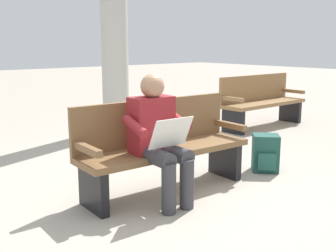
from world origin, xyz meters
TOP-DOWN VIEW (x-y plane):
  - ground_plane at (0.00, 0.00)m, footprint 40.00×40.00m
  - bench_near at (-0.00, -0.07)m, footprint 1.82×0.57m
  - person_seated at (0.22, 0.15)m, footprint 0.59×0.59m
  - backpack at (-1.29, 0.22)m, footprint 0.38×0.38m
  - bench_far at (-3.35, -1.44)m, footprint 1.80×0.48m
  - support_pillar at (-1.22, -2.79)m, footprint 0.44×0.44m

SIDE VIEW (x-z plane):
  - ground_plane at x=0.00m, z-range 0.00..0.00m
  - backpack at x=-1.29m, z-range 0.00..0.42m
  - bench_near at x=0.00m, z-range 0.01..0.91m
  - bench_far at x=-3.35m, z-range 0.01..0.91m
  - person_seated at x=0.22m, z-range 0.04..1.22m
  - support_pillar at x=-1.22m, z-range 0.00..3.20m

